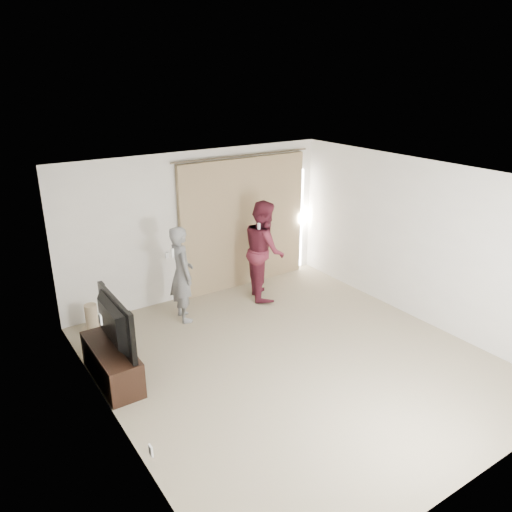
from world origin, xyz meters
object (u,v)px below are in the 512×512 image
at_px(tv_console, 112,363).
at_px(person_man, 182,274).
at_px(tv, 107,324).
at_px(person_woman, 264,250).

relative_size(tv_console, person_man, 0.79).
xyz_separation_m(tv_console, tv, (0.00, 0.00, 0.59)).
xyz_separation_m(tv_console, person_woman, (3.15, 1.05, 0.64)).
height_order(person_man, person_woman, person_woman).
bearing_deg(tv_console, person_man, 34.18).
height_order(tv, person_man, person_man).
distance_m(tv_console, person_man, 1.95).
relative_size(person_man, person_woman, 0.90).
bearing_deg(person_woman, tv_console, -161.54).
bearing_deg(person_man, tv, -145.82).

